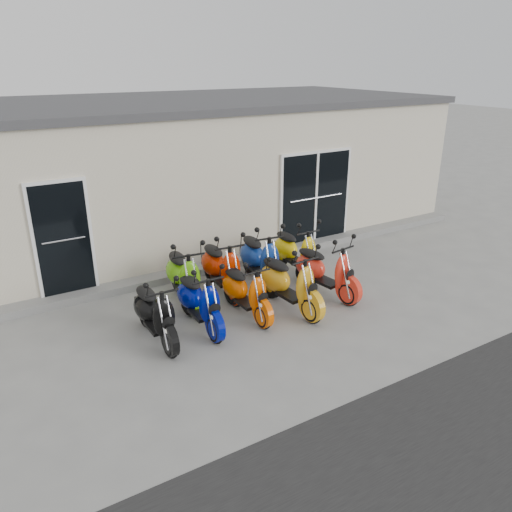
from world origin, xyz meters
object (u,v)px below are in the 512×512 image
object	(u,v)px
scooter_back_red	(221,261)
scooter_back_yellow	(296,245)
scooter_back_blue	(260,252)
scooter_front_black	(154,306)
scooter_front_orange_b	(289,275)
scooter_front_red	(326,263)
scooter_back_green	(183,269)
scooter_front_orange_a	(245,284)
scooter_front_blue	(199,293)

from	to	relation	value
scooter_back_red	scooter_back_yellow	distance (m)	1.80
scooter_back_red	scooter_back_blue	world-z (taller)	scooter_back_blue
scooter_front_black	scooter_front_orange_b	distance (m)	2.47
scooter_back_blue	scooter_front_black	bearing A→B (deg)	-151.22
scooter_front_orange_b	scooter_front_black	bearing A→B (deg)	170.92
scooter_back_blue	scooter_back_yellow	xyz separation A→B (m)	(0.94, 0.07, -0.05)
scooter_front_black	scooter_back_red	bearing A→B (deg)	30.25
scooter_front_red	scooter_back_green	distance (m)	2.70
scooter_front_red	scooter_back_yellow	xyz separation A→B (m)	(0.12, 1.14, -0.01)
scooter_front_red	scooter_back_red	distance (m)	2.00
scooter_front_orange_a	scooter_back_yellow	xyz separation A→B (m)	(1.86, 1.08, 0.04)
scooter_front_orange_a	scooter_back_blue	distance (m)	1.37
scooter_front_blue	scooter_back_green	xyz separation A→B (m)	(0.15, 1.00, 0.04)
scooter_front_black	scooter_back_blue	bearing A→B (deg)	20.71
scooter_front_red	scooter_back_blue	size ratio (longest dim) A/B	0.94
scooter_front_blue	scooter_back_red	distance (m)	1.37
scooter_back_green	scooter_back_yellow	world-z (taller)	scooter_back_green
scooter_front_orange_a	scooter_back_green	xyz separation A→B (m)	(-0.73, 1.03, 0.08)
scooter_front_black	scooter_back_green	size ratio (longest dim) A/B	0.92
scooter_front_red	scooter_back_green	xyz separation A→B (m)	(-2.47, 1.08, 0.03)
scooter_front_black	scooter_front_red	distance (m)	3.41
scooter_front_orange_b	scooter_back_red	bearing A→B (deg)	116.52
scooter_front_orange_a	scooter_front_orange_b	distance (m)	0.82
scooter_back_yellow	scooter_back_green	bearing A→B (deg)	-178.59
scooter_front_blue	scooter_front_orange_a	distance (m)	0.88
scooter_back_green	scooter_back_red	size ratio (longest dim) A/B	1.00
scooter_front_orange_b	scooter_back_red	xyz separation A→B (m)	(-0.73, 1.23, 0.00)
scooter_front_black	scooter_back_blue	world-z (taller)	scooter_back_blue
scooter_back_blue	scooter_front_red	bearing A→B (deg)	-44.76
scooter_front_black	scooter_back_green	xyz separation A→B (m)	(0.94, 1.02, 0.05)
scooter_back_blue	scooter_front_orange_a	bearing A→B (deg)	-124.73
scooter_front_black	scooter_front_red	world-z (taller)	scooter_front_red
scooter_back_blue	scooter_back_green	bearing A→B (deg)	-173.11
scooter_front_black	scooter_front_orange_a	bearing A→B (deg)	-0.64
scooter_front_black	scooter_back_green	distance (m)	1.39
scooter_front_orange_b	scooter_front_red	size ratio (longest dim) A/B	1.03
scooter_front_orange_b	scooter_back_yellow	size ratio (longest dim) A/B	1.05
scooter_front_orange_b	scooter_back_red	distance (m)	1.44
scooter_back_yellow	scooter_front_orange_b	bearing A→B (deg)	-129.40
scooter_back_red	scooter_back_blue	size ratio (longest dim) A/B	0.97
scooter_back_green	scooter_back_blue	size ratio (longest dim) A/B	0.98
scooter_front_orange_a	scooter_front_red	bearing A→B (deg)	-3.31
scooter_front_orange_a	scooter_back_blue	xyz separation A→B (m)	(0.92, 1.01, 0.09)
scooter_back_blue	scooter_back_yellow	size ratio (longest dim) A/B	1.08
scooter_front_blue	scooter_front_orange_a	size ratio (longest dim) A/B	1.05
scooter_front_red	scooter_front_black	bearing A→B (deg)	171.03
scooter_front_red	scooter_back_red	size ratio (longest dim) A/B	0.96
scooter_front_orange_a	scooter_back_red	xyz separation A→B (m)	(0.06, 1.03, 0.07)
scooter_front_black	scooter_front_orange_b	bearing A→B (deg)	-5.27
scooter_front_orange_a	scooter_back_blue	size ratio (longest dim) A/B	0.87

